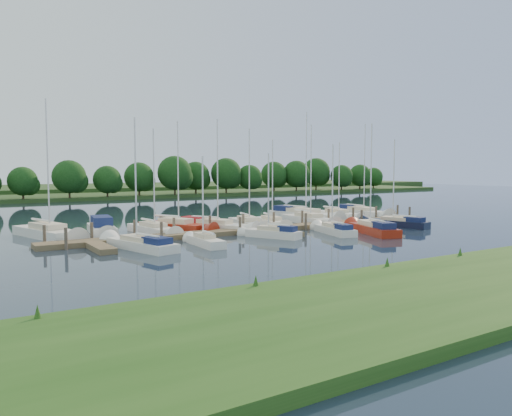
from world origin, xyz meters
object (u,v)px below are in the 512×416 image
dock (271,230)px  sailboat_s_2 (272,234)px  motorboat (102,229)px  sailboat_n_5 (249,225)px  sailboat_n_0 (48,234)px

dock → sailboat_s_2: 3.85m
motorboat → sailboat_s_2: 15.27m
motorboat → sailboat_n_5: (13.44, -3.03, -0.11)m
sailboat_n_5 → dock: bearing=101.6°
dock → sailboat_s_2: (-2.05, -3.25, 0.12)m
dock → sailboat_n_0: sailboat_n_0 is taller
motorboat → sailboat_n_0: bearing=10.6°
sailboat_n_0 → dock: bearing=143.4°
sailboat_n_5 → sailboat_s_2: bearing=85.9°
sailboat_n_0 → sailboat_n_5: (17.96, -2.84, -0.01)m
dock → sailboat_n_5: sailboat_n_5 is taller
dock → sailboat_n_5: 3.92m
motorboat → sailboat_s_2: sailboat_s_2 is taller
dock → motorboat: size_ratio=5.74×
motorboat → dock: bearing=160.8°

